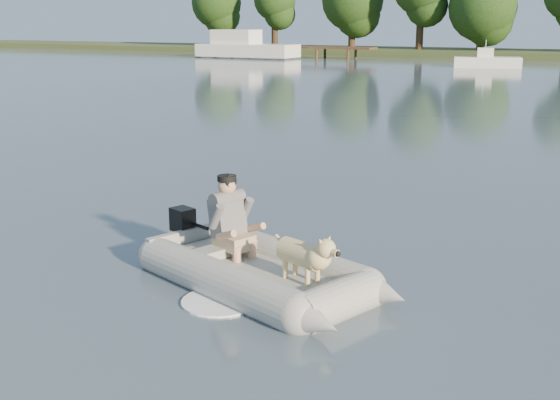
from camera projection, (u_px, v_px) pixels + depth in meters
The scene contains 8 objects.
water at pixel (205, 288), 8.72m from camera, with size 160.00×160.00×0.00m, color slate.
dock at pixel (282, 52), 64.92m from camera, with size 18.00×2.00×1.04m, color #4C331E, non-canonical shape.
dinghy at pixel (261, 240), 8.67m from camera, with size 4.84×3.77×1.38m, color gray, non-canonical shape.
man at pixel (229, 214), 9.15m from camera, with size 0.72×0.62×1.08m, color #5D5D61, non-canonical shape.
dog at pixel (301, 258), 8.27m from camera, with size 0.93×0.33×0.62m, color tan, non-canonical shape.
outboard_motor at pixel (183, 234), 9.91m from camera, with size 0.41×0.29×0.79m, color black, non-canonical shape.
cabin_cruiser at pixel (247, 44), 62.82m from camera, with size 9.61×3.43×2.98m, color white, non-canonical shape.
motorboat at pixel (488, 54), 50.25m from camera, with size 4.84×1.86×2.05m, color white, non-canonical shape.
Camera 1 is at (4.62, -6.81, 3.22)m, focal length 45.00 mm.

